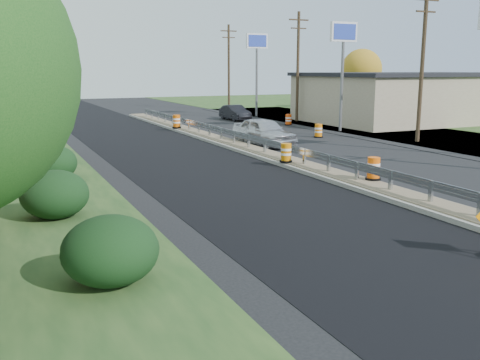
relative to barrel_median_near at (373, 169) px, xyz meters
name	(u,v)px	position (x,y,z in m)	size (l,w,h in m)	color
ground	(356,185)	(-0.55, 0.32, -0.66)	(140.00, 140.00, 0.00)	black
milled_overlay	(174,156)	(-4.95, 10.32, -0.66)	(7.20, 120.00, 0.01)	black
median	(265,154)	(-0.55, 8.32, -0.55)	(1.60, 55.00, 0.23)	gray
guardrail	(256,140)	(-0.55, 9.32, 0.06)	(0.10, 46.15, 0.72)	silver
retail_building_near	(412,97)	(20.44, 20.32, 1.49)	(18.50, 12.50, 4.27)	tan
pylon_sign_mid	(343,42)	(9.95, 16.32, 5.81)	(2.20, 0.30, 7.90)	slate
pylon_sign_north	(257,49)	(9.95, 30.32, 5.81)	(2.20, 0.30, 7.90)	slate
utility_pole_smid	(422,63)	(10.95, 9.32, 4.27)	(1.90, 0.26, 9.40)	#473523
utility_pole_nmid	(298,65)	(10.95, 24.32, 4.27)	(1.90, 0.26, 9.40)	#473523
utility_pole_north	(229,66)	(10.95, 39.32, 4.27)	(1.90, 0.26, 9.40)	#473523
hedge_south	(110,250)	(-11.55, -5.68, 0.10)	(2.09, 2.09, 1.52)	black
hedge_mid	(55,194)	(-12.05, 0.32, 0.10)	(2.09, 2.09, 1.52)	black
hedge_north	(51,163)	(-11.55, 6.32, 0.10)	(2.09, 2.09, 1.52)	black
tree_far_yellow	(362,69)	(25.45, 34.32, 3.87)	(4.62, 4.62, 6.86)	#473523
barrel_median_near	(373,169)	(0.00, 0.00, 0.00)	(0.62, 0.62, 0.91)	black
barrel_median_mid	(286,153)	(-1.10, 5.08, -0.01)	(0.61, 0.61, 0.89)	black
barrel_median_far	(177,122)	(-1.10, 21.62, 0.04)	(0.67, 0.67, 0.98)	black
barrel_shoulder_near	(318,131)	(6.45, 13.89, -0.22)	(0.62, 0.62, 0.92)	black
barrel_shoulder_mid	(288,120)	(8.65, 21.79, -0.23)	(0.62, 0.62, 0.91)	black
barrel_shoulder_far	(224,114)	(6.45, 30.21, -0.24)	(0.60, 0.60, 0.87)	black
car_silver	(264,132)	(1.25, 11.92, 0.17)	(1.98, 4.91, 1.67)	silver
car_dark_mid	(235,113)	(6.45, 27.69, 0.02)	(1.45, 4.15, 1.37)	black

